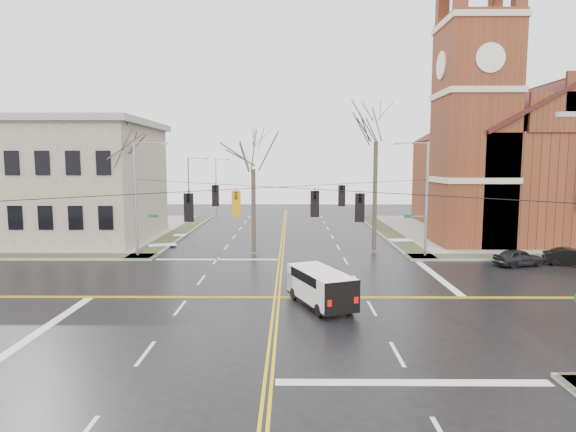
{
  "coord_description": "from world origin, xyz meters",
  "views": [
    {
      "loc": [
        0.78,
        -26.35,
        7.57
      ],
      "look_at": [
        0.59,
        6.0,
        3.93
      ],
      "focal_mm": 30.0,
      "sensor_mm": 36.0,
      "label": 1
    }
  ],
  "objects_px": {
    "parked_car_b": "(572,257)",
    "tree_ne": "(376,134)",
    "tree_nw_far": "(116,157)",
    "church": "(519,154)",
    "cargo_van": "(319,284)",
    "signal_pole_nw": "(138,195)",
    "tree_nw_near": "(253,163)",
    "parked_car_a": "(519,257)",
    "streetlight_north_b": "(217,182)",
    "streetlight_north_a": "(190,190)",
    "signal_pole_ne": "(425,195)"
  },
  "relations": [
    {
      "from": "cargo_van",
      "to": "tree_nw_near",
      "type": "height_order",
      "value": "tree_nw_near"
    },
    {
      "from": "streetlight_north_a",
      "to": "parked_car_b",
      "type": "relative_size",
      "value": 2.1
    },
    {
      "from": "streetlight_north_a",
      "to": "cargo_van",
      "type": "bearing_deg",
      "value": -66.29
    },
    {
      "from": "cargo_van",
      "to": "tree_nw_near",
      "type": "distance_m",
      "value": 16.45
    },
    {
      "from": "tree_nw_far",
      "to": "tree_ne",
      "type": "height_order",
      "value": "tree_ne"
    },
    {
      "from": "signal_pole_ne",
      "to": "parked_car_a",
      "type": "distance_m",
      "value": 8.14
    },
    {
      "from": "signal_pole_nw",
      "to": "church",
      "type": "bearing_deg",
      "value": 20.21
    },
    {
      "from": "signal_pole_nw",
      "to": "tree_ne",
      "type": "height_order",
      "value": "tree_ne"
    },
    {
      "from": "streetlight_north_a",
      "to": "parked_car_a",
      "type": "relative_size",
      "value": 2.15
    },
    {
      "from": "signal_pole_nw",
      "to": "tree_nw_near",
      "type": "bearing_deg",
      "value": 9.66
    },
    {
      "from": "signal_pole_ne",
      "to": "parked_car_a",
      "type": "height_order",
      "value": "signal_pole_ne"
    },
    {
      "from": "streetlight_north_b",
      "to": "tree_ne",
      "type": "height_order",
      "value": "tree_ne"
    },
    {
      "from": "streetlight_north_b",
      "to": "tree_nw_near",
      "type": "height_order",
      "value": "tree_nw_near"
    },
    {
      "from": "tree_ne",
      "to": "signal_pole_ne",
      "type": "bearing_deg",
      "value": -35.14
    },
    {
      "from": "parked_car_b",
      "to": "church",
      "type": "bearing_deg",
      "value": 8.26
    },
    {
      "from": "parked_car_a",
      "to": "parked_car_b",
      "type": "distance_m",
      "value": 4.0
    },
    {
      "from": "parked_car_a",
      "to": "church",
      "type": "bearing_deg",
      "value": -39.77
    },
    {
      "from": "tree_nw_far",
      "to": "streetlight_north_a",
      "type": "bearing_deg",
      "value": 76.62
    },
    {
      "from": "signal_pole_ne",
      "to": "streetlight_north_b",
      "type": "distance_m",
      "value": 42.61
    },
    {
      "from": "signal_pole_nw",
      "to": "streetlight_north_a",
      "type": "relative_size",
      "value": 1.12
    },
    {
      "from": "streetlight_north_b",
      "to": "tree_ne",
      "type": "distance_m",
      "value": 39.12
    },
    {
      "from": "church",
      "to": "tree_ne",
      "type": "distance_m",
      "value": 20.14
    },
    {
      "from": "church",
      "to": "streetlight_north_a",
      "type": "height_order",
      "value": "church"
    },
    {
      "from": "parked_car_b",
      "to": "tree_nw_far",
      "type": "xyz_separation_m",
      "value": [
        -35.35,
        5.8,
        7.33
      ]
    },
    {
      "from": "streetlight_north_a",
      "to": "tree_ne",
      "type": "height_order",
      "value": "tree_ne"
    },
    {
      "from": "parked_car_b",
      "to": "tree_nw_far",
      "type": "distance_m",
      "value": 36.57
    },
    {
      "from": "church",
      "to": "parked_car_a",
      "type": "relative_size",
      "value": 7.41
    },
    {
      "from": "signal_pole_nw",
      "to": "tree_ne",
      "type": "distance_m",
      "value": 19.93
    },
    {
      "from": "tree_nw_near",
      "to": "parked_car_a",
      "type": "bearing_deg",
      "value": -13.48
    },
    {
      "from": "streetlight_north_b",
      "to": "parked_car_a",
      "type": "distance_m",
      "value": 48.78
    },
    {
      "from": "streetlight_north_a",
      "to": "cargo_van",
      "type": "distance_m",
      "value": 32.33
    },
    {
      "from": "church",
      "to": "signal_pole_nw",
      "type": "height_order",
      "value": "church"
    },
    {
      "from": "streetlight_north_a",
      "to": "streetlight_north_b",
      "type": "bearing_deg",
      "value": 90.0
    },
    {
      "from": "signal_pole_ne",
      "to": "parked_car_b",
      "type": "distance_m",
      "value": 11.41
    },
    {
      "from": "signal_pole_nw",
      "to": "tree_nw_far",
      "type": "distance_m",
      "value": 4.85
    },
    {
      "from": "parked_car_a",
      "to": "signal_pole_nw",
      "type": "bearing_deg",
      "value": 67.86
    },
    {
      "from": "church",
      "to": "parked_car_a",
      "type": "xyz_separation_m",
      "value": [
        -7.32,
        -16.48,
        -7.8
      ]
    },
    {
      "from": "streetlight_north_a",
      "to": "tree_nw_near",
      "type": "relative_size",
      "value": 0.78
    },
    {
      "from": "signal_pole_nw",
      "to": "streetlight_north_b",
      "type": "bearing_deg",
      "value": 88.95
    },
    {
      "from": "streetlight_north_a",
      "to": "tree_nw_far",
      "type": "bearing_deg",
      "value": -103.38
    },
    {
      "from": "parked_car_b",
      "to": "tree_ne",
      "type": "relative_size",
      "value": 0.28
    },
    {
      "from": "streetlight_north_b",
      "to": "parked_car_a",
      "type": "relative_size",
      "value": 2.15
    },
    {
      "from": "cargo_van",
      "to": "parked_car_b",
      "type": "bearing_deg",
      "value": 5.45
    },
    {
      "from": "parked_car_a",
      "to": "tree_ne",
      "type": "height_order",
      "value": "tree_ne"
    },
    {
      "from": "church",
      "to": "tree_nw_far",
      "type": "height_order",
      "value": "church"
    },
    {
      "from": "streetlight_north_b",
      "to": "tree_nw_far",
      "type": "xyz_separation_m",
      "value": [
        -3.26,
        -33.72,
        3.49
      ]
    },
    {
      "from": "cargo_van",
      "to": "tree_ne",
      "type": "relative_size",
      "value": 0.39
    },
    {
      "from": "church",
      "to": "signal_pole_ne",
      "type": "relative_size",
      "value": 3.06
    },
    {
      "from": "streetlight_north_b",
      "to": "tree_nw_near",
      "type": "distance_m",
      "value": 36.07
    },
    {
      "from": "signal_pole_ne",
      "to": "cargo_van",
      "type": "bearing_deg",
      "value": -124.96
    }
  ]
}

